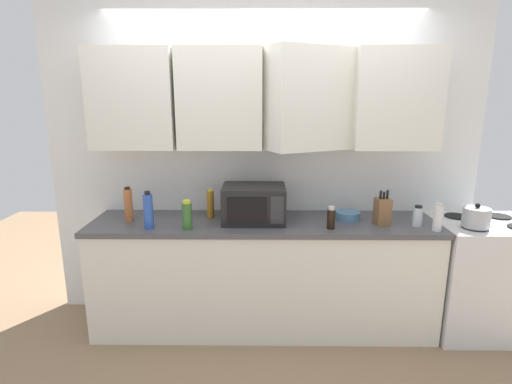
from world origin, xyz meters
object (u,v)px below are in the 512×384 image
(bottle_green_oil, at_px, (187,215))
(bottle_amber_vinegar, at_px, (210,204))
(knife_block, at_px, (382,211))
(bottle_white_jar, at_px, (438,218))
(bottle_soy_dark, at_px, (331,218))
(bottle_clear_tall, at_px, (418,216))
(microwave, at_px, (254,204))
(bowl_ceramic_small, at_px, (348,215))
(bottle_blue_cleaner, at_px, (148,211))
(stove_range, at_px, (480,276))
(kettle, at_px, (476,217))
(bottle_spice_jar, at_px, (128,205))

(bottle_green_oil, xyz_separation_m, bottle_amber_vinegar, (0.14, 0.28, 0.01))
(knife_block, xyz_separation_m, bottle_white_jar, (0.35, -0.15, -0.00))
(bottle_soy_dark, height_order, bottle_amber_vinegar, bottle_amber_vinegar)
(bottle_clear_tall, bearing_deg, bottle_amber_vinegar, 172.82)
(microwave, bearing_deg, knife_block, -4.00)
(bottle_amber_vinegar, distance_m, bowl_ceramic_small, 1.09)
(bottle_white_jar, height_order, bottle_blue_cleaner, bottle_blue_cleaner)
(bowl_ceramic_small, bearing_deg, stove_range, -3.62)
(stove_range, relative_size, bottle_blue_cleaner, 3.27)
(knife_block, height_order, bottle_white_jar, knife_block)
(bottle_blue_cleaner, height_order, bottle_clear_tall, bottle_blue_cleaner)
(bottle_white_jar, distance_m, bottle_soy_dark, 0.76)
(bottle_soy_dark, bearing_deg, stove_range, 7.38)
(kettle, xyz_separation_m, bottle_green_oil, (-2.12, -0.04, 0.02))
(bottle_clear_tall, bearing_deg, kettle, -6.34)
(bowl_ceramic_small, bearing_deg, kettle, -13.05)
(bottle_soy_dark, bearing_deg, bottle_white_jar, -3.21)
(bottle_blue_cleaner, xyz_separation_m, bottle_spice_jar, (-0.20, 0.17, -0.00))
(bottle_spice_jar, relative_size, bowl_ceramic_small, 1.39)
(microwave, xyz_separation_m, knife_block, (0.97, -0.07, -0.04))
(microwave, distance_m, bottle_blue_cleaner, 0.79)
(stove_range, relative_size, bottle_clear_tall, 5.76)
(kettle, relative_size, bottle_green_oil, 0.88)
(kettle, distance_m, knife_block, 0.67)
(stove_range, xyz_separation_m, knife_block, (-0.83, -0.05, 0.55))
(bottle_amber_vinegar, height_order, bottle_clear_tall, bottle_amber_vinegar)
(microwave, distance_m, bottle_amber_vinegar, 0.36)
(bottle_blue_cleaner, bearing_deg, bottle_white_jar, -1.09)
(kettle, distance_m, bottle_clear_tall, 0.41)
(knife_block, height_order, bottle_clear_tall, knife_block)
(bottle_amber_vinegar, height_order, bowl_ceramic_small, bottle_amber_vinegar)
(knife_block, distance_m, bottle_spice_jar, 1.95)
(knife_block, bearing_deg, microwave, 176.00)
(bottle_white_jar, distance_m, bottle_blue_cleaner, 2.10)
(kettle, xyz_separation_m, bottle_white_jar, (-0.31, -0.06, 0.02))
(microwave, height_order, bottle_white_jar, microwave)
(knife_block, height_order, bottle_blue_cleaner, bottle_blue_cleaner)
(knife_block, relative_size, bowl_ceramic_small, 1.36)
(microwave, distance_m, bottle_green_oil, 0.52)
(microwave, distance_m, bowl_ceramic_small, 0.75)
(bottle_spice_jar, xyz_separation_m, bottle_clear_tall, (2.20, -0.10, -0.05))
(stove_range, relative_size, bottle_spice_jar, 3.35)
(bowl_ceramic_small, bearing_deg, knife_block, -26.34)
(bottle_green_oil, distance_m, bottle_blue_cleaner, 0.29)
(bottle_spice_jar, height_order, bowl_ceramic_small, bottle_spice_jar)
(bottle_white_jar, xyz_separation_m, bottle_clear_tall, (-0.10, 0.11, -0.02))
(knife_block, xyz_separation_m, bowl_ceramic_small, (-0.23, 0.12, -0.07))
(bottle_white_jar, relative_size, bottle_clear_tall, 1.30)
(stove_range, height_order, bottle_white_jar, bottle_white_jar)
(kettle, xyz_separation_m, knife_block, (-0.66, 0.09, 0.02))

